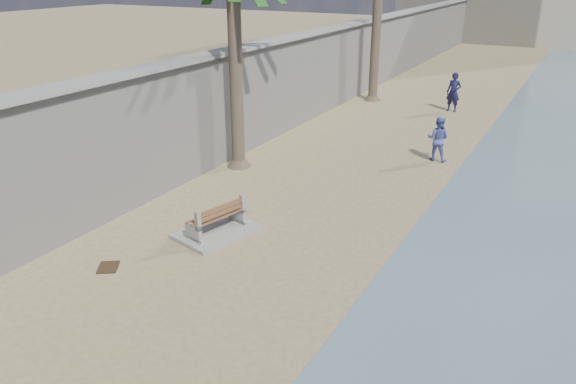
% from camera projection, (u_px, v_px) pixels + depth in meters
% --- Properties ---
extents(seawall, '(0.45, 70.00, 3.50)m').
position_uv_depth(seawall, '(333.00, 69.00, 25.55)').
color(seawall, gray).
rests_on(seawall, ground_plane).
extents(wall_cap, '(0.80, 70.00, 0.12)m').
position_uv_depth(wall_cap, '(334.00, 28.00, 24.88)').
color(wall_cap, gray).
rests_on(wall_cap, seawall).
extents(bench_far, '(1.75, 2.19, 0.80)m').
position_uv_depth(bench_far, '(216.00, 221.00, 13.61)').
color(bench_far, gray).
rests_on(bench_far, ground_plane).
extents(person_a, '(0.78, 0.58, 1.99)m').
position_uv_depth(person_a, '(454.00, 89.00, 24.93)').
color(person_a, '#141537').
rests_on(person_a, ground_plane).
extents(person_b, '(0.83, 0.65, 1.67)m').
position_uv_depth(person_b, '(438.00, 136.00, 18.63)').
color(person_b, '#4D569F').
rests_on(person_b, ground_plane).
extents(debris_d, '(0.63, 0.66, 0.03)m').
position_uv_depth(debris_d, '(108.00, 267.00, 12.20)').
color(debris_d, '#382616').
rests_on(debris_d, ground_plane).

